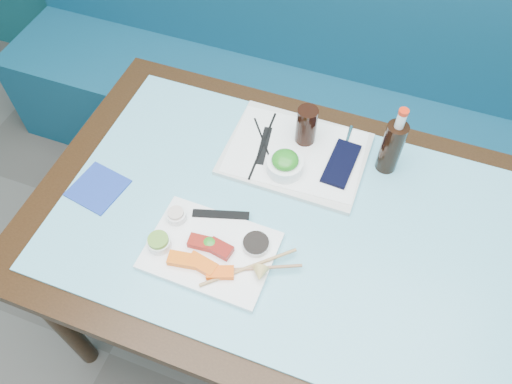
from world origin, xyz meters
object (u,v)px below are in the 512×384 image
(sashimi_plate, at_px, (211,251))
(serving_tray, at_px, (296,154))
(dining_table, at_px, (286,237))
(blue_napkin, at_px, (98,188))
(cola_glass, at_px, (306,126))
(seaweed_bowl, at_px, (285,166))
(cola_bottle_body, at_px, (391,147))
(booth_bench, at_px, (345,109))

(sashimi_plate, xyz_separation_m, serving_tray, (0.11, 0.38, -0.00))
(dining_table, xyz_separation_m, blue_napkin, (-0.53, -0.09, 0.09))
(dining_table, xyz_separation_m, serving_tray, (-0.05, 0.22, 0.10))
(cola_glass, bearing_deg, blue_napkin, -143.82)
(seaweed_bowl, xyz_separation_m, blue_napkin, (-0.47, -0.23, -0.03))
(dining_table, distance_m, sashimi_plate, 0.24)
(blue_napkin, bearing_deg, cola_bottle_body, 25.83)
(sashimi_plate, bearing_deg, serving_tray, 75.47)
(cola_glass, bearing_deg, serving_tray, -100.30)
(booth_bench, height_order, dining_table, booth_bench)
(cola_bottle_body, height_order, blue_napkin, cola_bottle_body)
(sashimi_plate, relative_size, cola_glass, 2.60)
(serving_tray, height_order, cola_glass, cola_glass)
(booth_bench, height_order, cola_bottle_body, booth_bench)
(cola_glass, xyz_separation_m, blue_napkin, (-0.49, -0.36, -0.07))
(cola_bottle_body, bearing_deg, serving_tray, -168.50)
(seaweed_bowl, height_order, blue_napkin, seaweed_bowl)
(cola_bottle_body, bearing_deg, dining_table, -127.40)
(dining_table, relative_size, sashimi_plate, 4.38)
(dining_table, height_order, sashimi_plate, sashimi_plate)
(serving_tray, relative_size, seaweed_bowl, 3.90)
(dining_table, bearing_deg, cola_glass, 97.72)
(dining_table, bearing_deg, cola_bottle_body, 52.60)
(booth_bench, relative_size, cola_bottle_body, 17.76)
(serving_tray, bearing_deg, cola_bottle_body, 11.77)
(cola_glass, distance_m, cola_bottle_body, 0.24)
(booth_bench, height_order, cola_glass, booth_bench)
(cola_glass, height_order, cola_bottle_body, cola_bottle_body)
(sashimi_plate, xyz_separation_m, blue_napkin, (-0.38, 0.08, -0.01))
(dining_table, relative_size, cola_bottle_body, 8.29)
(booth_bench, relative_size, sashimi_plate, 9.38)
(booth_bench, distance_m, sashimi_plate, 1.08)
(booth_bench, distance_m, serving_tray, 0.73)
(booth_bench, xyz_separation_m, cola_glass, (-0.04, -0.56, 0.46))
(dining_table, bearing_deg, seaweed_bowl, 111.59)
(sashimi_plate, xyz_separation_m, cola_bottle_body, (0.36, 0.43, 0.08))
(sashimi_plate, distance_m, blue_napkin, 0.38)
(booth_bench, bearing_deg, dining_table, -90.00)
(booth_bench, distance_m, blue_napkin, 1.13)
(blue_napkin, bearing_deg, cola_glass, 36.18)
(sashimi_plate, bearing_deg, blue_napkin, 169.72)
(sashimi_plate, distance_m, cola_glass, 0.46)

